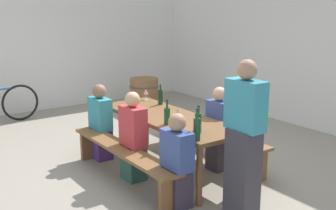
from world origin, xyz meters
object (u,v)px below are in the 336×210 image
at_px(bench_far, 207,135).
at_px(wine_bottle_2, 160,97).
at_px(seated_guest_near_1, 133,139).
at_px(wine_glass_0, 130,102).
at_px(seated_guest_far_0, 219,131).
at_px(wine_glass_1, 146,92).
at_px(seated_guest_near_0, 101,124).
at_px(standing_host, 244,144).
at_px(wine_barrel, 144,93).
at_px(wine_bottle_0, 197,129).
at_px(tasting_table, 168,121).
at_px(wine_bottle_1, 167,115).
at_px(wine_glass_2, 178,112).
at_px(bench_near, 123,154).
at_px(seated_guest_near_2, 177,164).
at_px(wine_bottle_3, 198,122).
at_px(wine_glass_3, 198,121).

relative_size(bench_far, wine_bottle_2, 7.36).
relative_size(bench_far, seated_guest_near_1, 1.92).
distance_m(wine_glass_0, seated_guest_far_0, 1.31).
height_order(bench_far, wine_glass_1, wine_glass_1).
height_order(wine_bottle_2, seated_guest_near_0, seated_guest_near_0).
bearing_deg(bench_far, seated_guest_far_0, -20.83).
relative_size(standing_host, wine_barrel, 2.57).
bearing_deg(wine_bottle_0, tasting_table, 161.61).
height_order(wine_bottle_1, wine_barrel, wine_bottle_1).
xyz_separation_m(wine_bottle_2, wine_glass_2, (0.87, -0.33, -0.01)).
height_order(bench_near, seated_guest_far_0, seated_guest_far_0).
bearing_deg(bench_near, wine_barrel, 143.71).
distance_m(wine_bottle_1, seated_guest_near_2, 0.78).
height_order(seated_guest_near_2, standing_host, standing_host).
bearing_deg(wine_barrel, seated_guest_far_0, -16.56).
bearing_deg(seated_guest_near_1, wine_barrel, 55.66).
xyz_separation_m(tasting_table, wine_bottle_0, (1.01, -0.34, 0.21)).
relative_size(wine_glass_1, seated_guest_near_0, 0.16).
xyz_separation_m(wine_bottle_2, seated_guest_near_2, (1.54, -0.84, -0.36)).
bearing_deg(wine_barrel, tasting_table, -27.05).
height_order(wine_bottle_3, seated_guest_near_1, seated_guest_near_1).
bearing_deg(seated_guest_near_1, wine_glass_0, 62.52).
relative_size(wine_glass_2, seated_guest_near_1, 0.14).
distance_m(bench_far, seated_guest_near_2, 1.57).
bearing_deg(tasting_table, wine_glass_2, -7.71).
relative_size(wine_glass_3, wine_barrel, 0.24).
xyz_separation_m(wine_glass_0, seated_guest_near_2, (1.57, -0.33, -0.35)).
bearing_deg(seated_guest_near_1, seated_guest_near_0, 90.00).
bearing_deg(seated_guest_near_1, wine_glass_3, -55.85).
height_order(bench_far, wine_bottle_3, wine_bottle_3).
bearing_deg(wine_bottle_3, wine_glass_0, -177.22).
distance_m(wine_glass_0, seated_guest_near_1, 0.79).
bearing_deg(bench_near, bench_far, 90.00).
distance_m(bench_near, seated_guest_near_1, 0.23).
height_order(wine_glass_2, seated_guest_near_2, seated_guest_near_2).
xyz_separation_m(wine_bottle_2, seated_guest_near_1, (0.62, -0.84, -0.32)).
distance_m(bench_far, wine_glass_0, 1.22).
relative_size(wine_glass_0, wine_barrel, 0.23).
bearing_deg(wine_glass_2, seated_guest_near_1, -115.72).
distance_m(wine_bottle_0, wine_bottle_3, 0.28).
bearing_deg(seated_guest_near_0, seated_guest_near_1, -90.00).
bearing_deg(seated_guest_far_0, wine_bottle_0, 34.83).
xyz_separation_m(wine_bottle_1, wine_barrel, (-3.44, 1.84, -0.54)).
height_order(wine_bottle_2, wine_glass_0, wine_bottle_2).
relative_size(seated_guest_near_1, standing_host, 0.68).
bearing_deg(tasting_table, standing_host, -5.42).
distance_m(wine_glass_0, wine_glass_1, 0.61).
bearing_deg(bench_near, tasting_table, 90.00).
bearing_deg(wine_glass_1, standing_host, -9.59).
distance_m(wine_bottle_3, standing_host, 0.73).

